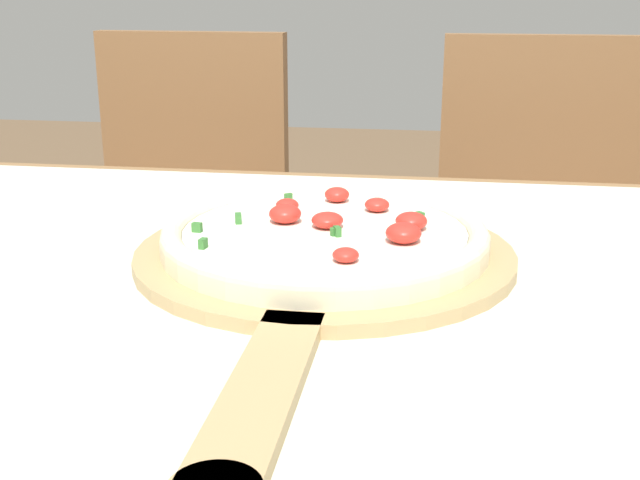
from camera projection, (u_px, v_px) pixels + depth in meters
dining_table at (243, 406)px, 0.68m from camera, size 1.50×1.00×0.72m
towel_cloth at (240, 307)px, 0.65m from camera, size 1.42×0.92×0.00m
pizza_peel at (321, 264)px, 0.73m from camera, size 0.35×0.58×0.01m
pizza at (325, 235)px, 0.75m from camera, size 0.30×0.30×0.04m
chair_left at (183, 230)px, 1.58m from camera, size 0.41×0.41×0.89m
chair_right at (539, 246)px, 1.48m from camera, size 0.41×0.41×0.89m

